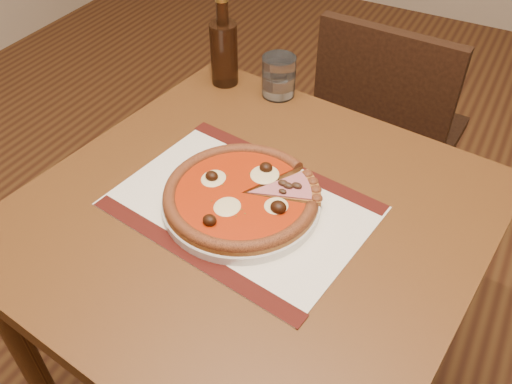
% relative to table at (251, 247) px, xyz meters
% --- Properties ---
extents(table, '(0.88, 0.88, 0.75)m').
position_rel_table_xyz_m(table, '(0.00, 0.00, 0.00)').
color(table, brown).
rests_on(table, ground).
extents(chair_far, '(0.41, 0.41, 0.83)m').
position_rel_table_xyz_m(chair_far, '(0.05, 0.76, -0.17)').
color(chair_far, black).
rests_on(chair_far, ground).
extents(placemat, '(0.49, 0.38, 0.00)m').
position_rel_table_xyz_m(placemat, '(-0.02, 0.00, 0.10)').
color(placemat, beige).
rests_on(placemat, table).
extents(plate, '(0.29, 0.29, 0.02)m').
position_rel_table_xyz_m(plate, '(-0.02, 0.00, 0.11)').
color(plate, white).
rests_on(plate, placemat).
extents(pizza, '(0.28, 0.28, 0.04)m').
position_rel_table_xyz_m(pizza, '(-0.02, 0.00, 0.13)').
color(pizza, '#A96E29').
rests_on(pizza, plate).
extents(ham_slice, '(0.13, 0.12, 0.02)m').
position_rel_table_xyz_m(ham_slice, '(0.05, 0.07, 0.13)').
color(ham_slice, '#A96E29').
rests_on(ham_slice, plate).
extents(water_glass, '(0.10, 0.10, 0.10)m').
position_rel_table_xyz_m(water_glass, '(-0.13, 0.38, 0.15)').
color(water_glass, white).
rests_on(water_glass, table).
extents(bottle, '(0.06, 0.06, 0.22)m').
position_rel_table_xyz_m(bottle, '(-0.27, 0.36, 0.19)').
color(bottle, black).
rests_on(bottle, table).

